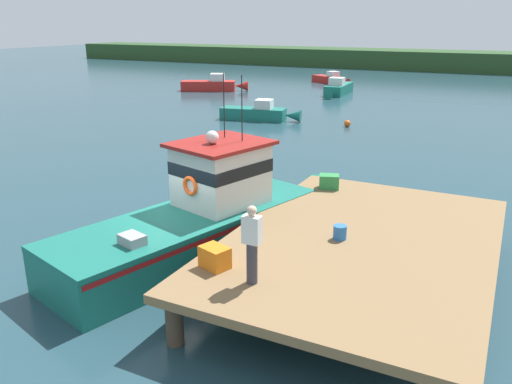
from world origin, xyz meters
TOP-DOWN VIEW (x-y plane):
  - ground_plane at (0.00, 0.00)m, footprint 200.00×200.00m
  - dock at (4.80, 0.00)m, footprint 6.00×9.00m
  - main_fishing_boat at (0.36, 0.04)m, footprint 4.64×9.92m
  - crate_stack_mid_dock at (2.43, -2.88)m, footprint 0.71×0.61m
  - crate_stack_near_edge at (2.79, 3.39)m, footprint 0.71×0.61m
  - bait_bucket at (4.32, -0.25)m, footprint 0.32×0.32m
  - deckhand_by_the_boat at (3.44, -3.14)m, footprint 0.36×0.22m
  - moored_boat_far_left at (-7.28, 18.76)m, footprint 5.35×2.14m
  - moored_boat_near_channel at (-9.87, 40.71)m, footprint 4.71×3.24m
  - moored_boat_mid_harbor at (-6.54, 32.85)m, footprint 1.78×5.93m
  - moored_boat_off_the_point at (-17.63, 30.14)m, footprint 6.05×3.71m
  - mooring_buoy_spare_mooring at (-1.41, 19.12)m, footprint 0.40×0.40m
  - far_shoreline at (0.00, 62.00)m, footprint 120.00×8.00m

SIDE VIEW (x-z plane):
  - ground_plane at x=0.00m, z-range 0.00..0.00m
  - mooring_buoy_spare_mooring at x=-1.41m, z-range 0.00..0.40m
  - moored_boat_near_channel at x=-9.87m, z-range -0.19..1.04m
  - moored_boat_far_left at x=-7.28m, z-range -0.21..1.13m
  - moored_boat_mid_harbor at x=-6.54m, z-range -0.23..1.26m
  - moored_boat_off_the_point at x=-17.63m, z-range -0.24..1.31m
  - main_fishing_boat at x=0.36m, z-range -1.39..3.41m
  - dock at x=4.80m, z-range 0.47..1.67m
  - far_shoreline at x=0.00m, z-range 0.00..2.40m
  - bait_bucket at x=4.32m, z-range 1.20..1.54m
  - crate_stack_near_edge at x=2.79m, z-range 1.20..1.63m
  - crate_stack_mid_dock at x=2.43m, z-range 1.20..1.66m
  - deckhand_by_the_boat at x=3.44m, z-range 1.24..2.87m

